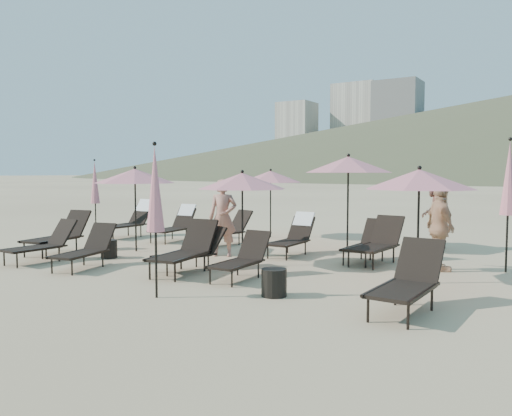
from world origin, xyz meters
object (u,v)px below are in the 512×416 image
Objects in this scene: umbrella_open_3 at (271,177)px; lounger_1 at (86,248)px; lounger_5 at (408,280)px; lounger_8 at (226,229)px; umbrella_open_1 at (242,181)px; beachgoer_b at (434,213)px; lounger_10 at (377,242)px; umbrella_open_0 at (135,176)px; beachgoer_c at (440,228)px; lounger_2 at (186,249)px; lounger_3 at (192,250)px; lounger_11 at (368,243)px; lounger_7 at (176,224)px; umbrella_open_2 at (419,179)px; umbrella_closed_0 at (155,190)px; beachgoer_a at (223,218)px; umbrella_closed_1 at (509,179)px; side_table_0 at (109,249)px; side_table_1 at (274,282)px; lounger_4 at (242,258)px; lounger_9 at (294,235)px; lounger_6 at (130,219)px; lounger_12 at (42,243)px; umbrella_closed_2 at (95,183)px; umbrella_open_4 at (348,165)px; lounger_0 at (59,234)px.

lounger_1 is at bearing -96.18° from umbrella_open_3.
lounger_5 is 7.39m from lounger_8.
beachgoer_b is at bearing 57.71° from umbrella_open_1.
umbrella_open_0 reaches higher than lounger_10.
lounger_10 is 1.02× the size of beachgoer_c.
lounger_2 reaches higher than lounger_1.
lounger_11 is at bearing 66.61° from lounger_3.
lounger_3 is 4.69m from lounger_7.
umbrella_closed_0 is (-3.26, -3.30, -0.15)m from umbrella_open_2.
beachgoer_a is at bearing -158.09° from lounger_10.
umbrella_closed_1 reaches higher than lounger_8.
umbrella_open_1 is 3.68m from side_table_0.
beachgoer_a is at bearing 14.37° from umbrella_open_0.
side_table_1 is at bearing -171.09° from lounger_5.
umbrella_open_1 reaches higher than lounger_4.
lounger_9 is at bearing -176.83° from lounger_11.
beachgoer_a is at bearing -16.36° from lounger_6.
lounger_5 is (4.61, -0.75, 0.06)m from lounger_3.
lounger_12 is 0.65× the size of umbrella_closed_0.
lounger_3 is 5.99m from lounger_6.
umbrella_open_3 is 0.87× the size of umbrella_closed_2.
umbrella_open_2 is at bearing 11.93° from beachgoer_b.
lounger_1 is at bearing -137.61° from lounger_10.
umbrella_closed_1 is at bearing -17.37° from umbrella_open_4.
lounger_8 is 3.88× the size of side_table_1.
umbrella_open_3 is 7.65m from side_table_1.
lounger_9 is at bearing 24.62° from umbrella_open_0.
lounger_9 is 3.64× the size of side_table_1.
umbrella_open_3 is at bearing 113.58° from umbrella_open_1.
lounger_0 is 8.86m from lounger_5.
side_table_0 is 0.23× the size of beachgoer_b.
lounger_1 is 0.93× the size of beachgoer_c.
lounger_0 is at bearing 168.14° from lounger_2.
umbrella_closed_0 reaches higher than umbrella_closed_2.
lounger_2 reaches higher than side_table_1.
lounger_10 is 2.93m from umbrella_closed_1.
umbrella_closed_0 is (-0.35, -1.92, 1.33)m from lounger_4.
umbrella_closed_1 is (5.48, 3.19, 1.47)m from lounger_3.
lounger_11 is at bearing 0.85° from lounger_9.
lounger_7 is at bearing 13.31° from umbrella_closed_2.
side_table_0 is (-4.20, -4.32, -2.00)m from umbrella_open_4.
lounger_3 is (-0.06, 0.29, -0.07)m from lounger_2.
beachgoer_a is (-3.45, -1.06, 0.45)m from lounger_10.
side_table_0 is at bearing 72.58° from beachgoer_c.
umbrella_closed_0 is 1.40× the size of beachgoer_c.
lounger_4 is 4.91m from umbrella_open_4.
lounger_7 is at bearing 155.43° from lounger_3.
umbrella_closed_1 is at bearing 49.99° from lounger_3.
umbrella_open_1 is 0.82× the size of umbrella_open_4.
lounger_3 is at bearing -9.11° from lounger_0.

